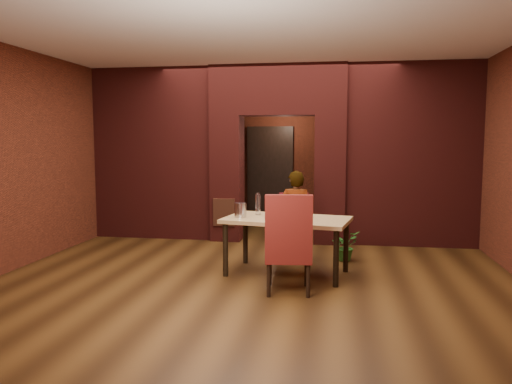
# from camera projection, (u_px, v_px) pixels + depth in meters

# --- Properties ---
(floor) EXTENTS (8.00, 8.00, 0.00)m
(floor) POSITION_uv_depth(u_px,v_px,m) (261.00, 268.00, 7.31)
(floor) COLOR #482C12
(floor) RESTS_ON ground
(ceiling) EXTENTS (7.00, 8.00, 0.04)m
(ceiling) POSITION_uv_depth(u_px,v_px,m) (262.00, 44.00, 6.97)
(ceiling) COLOR silver
(ceiling) RESTS_ON ground
(wall_back) EXTENTS (7.00, 0.04, 3.20)m
(wall_back) POSITION_uv_depth(u_px,v_px,m) (288.00, 152.00, 11.07)
(wall_back) COLOR maroon
(wall_back) RESTS_ON ground
(wall_front) EXTENTS (7.00, 0.04, 3.20)m
(wall_front) POSITION_uv_depth(u_px,v_px,m) (169.00, 181.00, 3.21)
(wall_front) COLOR maroon
(wall_front) RESTS_ON ground
(wall_left) EXTENTS (0.04, 8.00, 3.20)m
(wall_left) POSITION_uv_depth(u_px,v_px,m) (38.00, 157.00, 7.70)
(wall_left) COLOR maroon
(wall_left) RESTS_ON ground
(pillar_left) EXTENTS (0.55, 0.55, 2.30)m
(pillar_left) POSITION_uv_depth(u_px,v_px,m) (227.00, 178.00, 9.30)
(pillar_left) COLOR maroon
(pillar_left) RESTS_ON ground
(pillar_right) EXTENTS (0.55, 0.55, 2.30)m
(pillar_right) POSITION_uv_depth(u_px,v_px,m) (330.00, 180.00, 9.00)
(pillar_right) COLOR maroon
(pillar_right) RESTS_ON ground
(lintel) EXTENTS (2.45, 0.55, 0.90)m
(lintel) POSITION_uv_depth(u_px,v_px,m) (278.00, 91.00, 8.98)
(lintel) COLOR maroon
(lintel) RESTS_ON ground
(wing_wall_left) EXTENTS (2.28, 0.35, 3.20)m
(wing_wall_left) POSITION_uv_depth(u_px,v_px,m) (155.00, 154.00, 9.48)
(wing_wall_left) COLOR maroon
(wing_wall_left) RESTS_ON ground
(wing_wall_right) EXTENTS (2.28, 0.35, 3.20)m
(wing_wall_right) POSITION_uv_depth(u_px,v_px,m) (412.00, 155.00, 8.73)
(wing_wall_right) COLOR maroon
(wing_wall_right) RESTS_ON ground
(vent_panel) EXTENTS (0.40, 0.03, 0.50)m
(vent_panel) POSITION_uv_depth(u_px,v_px,m) (224.00, 212.00, 9.08)
(vent_panel) COLOR #A54F2F
(vent_panel) RESTS_ON ground
(rear_door) EXTENTS (0.90, 0.08, 2.10)m
(rear_door) POSITION_uv_depth(u_px,v_px,m) (270.00, 176.00, 11.13)
(rear_door) COLOR black
(rear_door) RESTS_ON ground
(rear_door_frame) EXTENTS (1.02, 0.04, 2.22)m
(rear_door_frame) POSITION_uv_depth(u_px,v_px,m) (270.00, 177.00, 11.09)
(rear_door_frame) COLOR black
(rear_door_frame) RESTS_ON ground
(dining_table) EXTENTS (1.83, 1.23, 0.79)m
(dining_table) POSITION_uv_depth(u_px,v_px,m) (287.00, 246.00, 6.93)
(dining_table) COLOR tan
(dining_table) RESTS_ON ground
(chair_far) EXTENTS (0.52, 0.52, 1.02)m
(chair_far) POSITION_uv_depth(u_px,v_px,m) (294.00, 227.00, 7.79)
(chair_far) COLOR maroon
(chair_far) RESTS_ON ground
(chair_near) EXTENTS (0.61, 0.61, 1.23)m
(chair_near) POSITION_uv_depth(u_px,v_px,m) (288.00, 242.00, 6.10)
(chair_near) COLOR maroon
(chair_near) RESTS_ON ground
(person_seated) EXTENTS (0.52, 0.34, 1.40)m
(person_seated) POSITION_uv_depth(u_px,v_px,m) (295.00, 215.00, 7.72)
(person_seated) COLOR white
(person_seated) RESTS_ON ground
(wine_glass_a) EXTENTS (0.08, 0.08, 0.20)m
(wine_glass_a) POSITION_uv_depth(u_px,v_px,m) (269.00, 210.00, 6.96)
(wine_glass_a) COLOR white
(wine_glass_a) RESTS_ON dining_table
(wine_glass_b) EXTENTS (0.09, 0.09, 0.21)m
(wine_glass_b) POSITION_uv_depth(u_px,v_px,m) (286.00, 210.00, 6.93)
(wine_glass_b) COLOR silver
(wine_glass_b) RESTS_ON dining_table
(wine_glass_c) EXTENTS (0.08, 0.08, 0.19)m
(wine_glass_c) POSITION_uv_depth(u_px,v_px,m) (308.00, 211.00, 6.84)
(wine_glass_c) COLOR white
(wine_glass_c) RESTS_ON dining_table
(tasting_sheet) EXTENTS (0.33, 0.25, 0.00)m
(tasting_sheet) POSITION_uv_depth(u_px,v_px,m) (277.00, 221.00, 6.63)
(tasting_sheet) COLOR white
(tasting_sheet) RESTS_ON dining_table
(wine_bucket) EXTENTS (0.17, 0.17, 0.20)m
(wine_bucket) POSITION_uv_depth(u_px,v_px,m) (240.00, 210.00, 6.93)
(wine_bucket) COLOR #B6B6BE
(wine_bucket) RESTS_ON dining_table
(water_bottle) EXTENTS (0.07, 0.07, 0.32)m
(water_bottle) POSITION_uv_depth(u_px,v_px,m) (258.00, 204.00, 7.17)
(water_bottle) COLOR white
(water_bottle) RESTS_ON dining_table
(potted_plant) EXTENTS (0.54, 0.55, 0.46)m
(potted_plant) POSITION_uv_depth(u_px,v_px,m) (345.00, 246.00, 7.73)
(potted_plant) COLOR #27651F
(potted_plant) RESTS_ON ground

